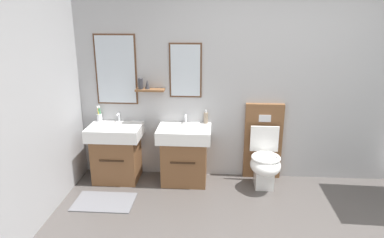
% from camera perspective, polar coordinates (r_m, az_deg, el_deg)
% --- Properties ---
extents(wall_back, '(5.20, 0.27, 2.73)m').
position_cam_1_polar(wall_back, '(4.47, 13.23, 7.26)').
color(wall_back, '#A8A8AA').
rests_on(wall_back, ground).
extents(bath_mat, '(0.68, 0.44, 0.01)m').
position_cam_1_polar(bath_mat, '(4.25, -14.12, -12.97)').
color(bath_mat, slate).
rests_on(bath_mat, ground).
extents(vanity_sink_left, '(0.66, 0.51, 0.73)m').
position_cam_1_polar(vanity_sink_left, '(4.60, -12.20, -5.12)').
color(vanity_sink_left, brown).
rests_on(vanity_sink_left, ground).
extents(tap_on_left_sink, '(0.03, 0.13, 0.11)m').
position_cam_1_polar(tap_on_left_sink, '(4.63, -11.90, 0.48)').
color(tap_on_left_sink, silver).
rests_on(tap_on_left_sink, vanity_sink_left).
extents(vanity_sink_right, '(0.66, 0.51, 0.73)m').
position_cam_1_polar(vanity_sink_right, '(4.44, -1.24, -5.55)').
color(vanity_sink_right, brown).
rests_on(vanity_sink_right, ground).
extents(tap_on_right_sink, '(0.03, 0.13, 0.11)m').
position_cam_1_polar(tap_on_right_sink, '(4.48, -1.05, 0.26)').
color(tap_on_right_sink, silver).
rests_on(tap_on_right_sink, vanity_sink_right).
extents(toilet, '(0.48, 0.62, 1.00)m').
position_cam_1_polar(toilet, '(4.49, 11.67, -5.84)').
color(toilet, brown).
rests_on(toilet, ground).
extents(toothbrush_cup, '(0.07, 0.07, 0.21)m').
position_cam_1_polar(toothbrush_cup, '(4.70, -14.86, 0.34)').
color(toothbrush_cup, silver).
rests_on(toothbrush_cup, vanity_sink_left).
extents(soap_dispenser, '(0.06, 0.06, 0.18)m').
position_cam_1_polar(soap_dispenser, '(4.46, 2.27, 0.23)').
color(soap_dispenser, gray).
rests_on(soap_dispenser, vanity_sink_right).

